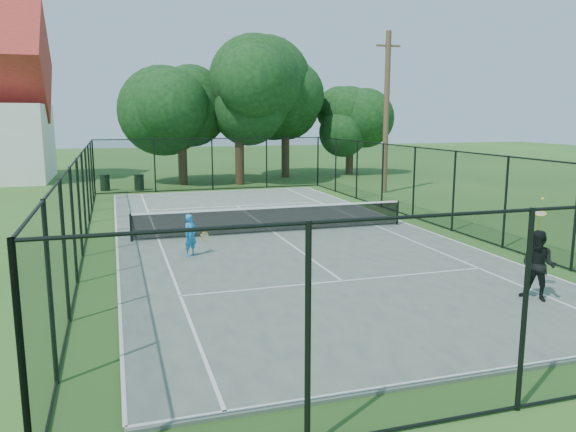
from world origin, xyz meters
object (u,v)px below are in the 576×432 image
object	(u,v)px
tennis_net	(274,218)
utility_pole	(386,112)
trash_bin_left	(105,183)
player_blue	(191,235)
player_black	(538,265)
trash_bin_right	(139,182)

from	to	relation	value
tennis_net	utility_pole	size ratio (longest dim) A/B	1.15
trash_bin_left	player_blue	bearing A→B (deg)	-81.22
player_black	player_blue	bearing A→B (deg)	137.30
trash_bin_left	trash_bin_right	xyz separation A→B (m)	(1.88, -0.40, -0.00)
trash_bin_right	player_black	distance (m)	24.44
utility_pole	player_blue	world-z (taller)	utility_pole
trash_bin_right	utility_pole	world-z (taller)	utility_pole
tennis_net	trash_bin_left	distance (m)	15.66
tennis_net	player_blue	distance (m)	4.24
trash_bin_right	player_black	world-z (taller)	player_black
trash_bin_left	player_blue	world-z (taller)	player_blue
trash_bin_left	trash_bin_right	world-z (taller)	trash_bin_left
utility_pole	player_black	world-z (taller)	utility_pole
tennis_net	trash_bin_right	world-z (taller)	tennis_net
trash_bin_right	trash_bin_left	bearing A→B (deg)	167.90
tennis_net	trash_bin_right	size ratio (longest dim) A/B	10.89
tennis_net	player_blue	xyz separation A→B (m)	(-3.34, -2.61, 0.12)
trash_bin_right	utility_pole	xyz separation A→B (m)	(13.08, -5.07, 3.96)
trash_bin_right	player_blue	xyz separation A→B (m)	(0.75, -16.67, 0.23)
utility_pole	player_black	xyz separation A→B (m)	(-5.29, -18.10, -3.56)
trash_bin_left	player_blue	size ratio (longest dim) A/B	0.73
trash_bin_right	utility_pole	bearing A→B (deg)	-21.17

